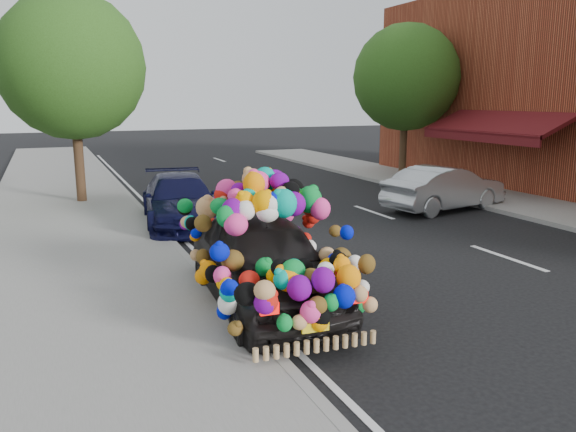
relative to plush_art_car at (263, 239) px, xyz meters
The scene contains 10 objects.
ground 2.15m from the plush_art_car, 15.90° to the left, with size 100.00×100.00×0.00m, color black.
sidewalk 2.74m from the plush_art_car, 168.41° to the left, with size 4.00×60.00×0.12m, color gray.
kerb 1.24m from the plush_art_car, 137.00° to the left, with size 0.15×60.00×0.13m, color gray.
footpath_far 10.65m from the plush_art_car, 19.36° to the left, with size 3.00×40.00×0.12m, color gray.
lane_markings 5.52m from the plush_art_car, ahead, with size 6.00×50.00×0.01m, color silver, non-canonical shape.
tree_near_sidewalk 10.63m from the plush_art_car, 101.30° to the left, with size 4.20×4.20×6.13m.
tree_far_b 14.65m from the plush_art_car, 47.01° to the left, with size 4.00×4.00×5.90m.
plush_art_car is the anchor object (origin of this frame).
navy_sedan 6.09m from the plush_art_car, 89.09° to the left, with size 1.75×4.31×1.25m, color black.
silver_hatchback 8.98m from the plush_art_car, 34.09° to the left, with size 1.33×3.81×1.25m, color #A7AAAE.
Camera 1 is at (-4.71, -8.16, 3.12)m, focal length 35.00 mm.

